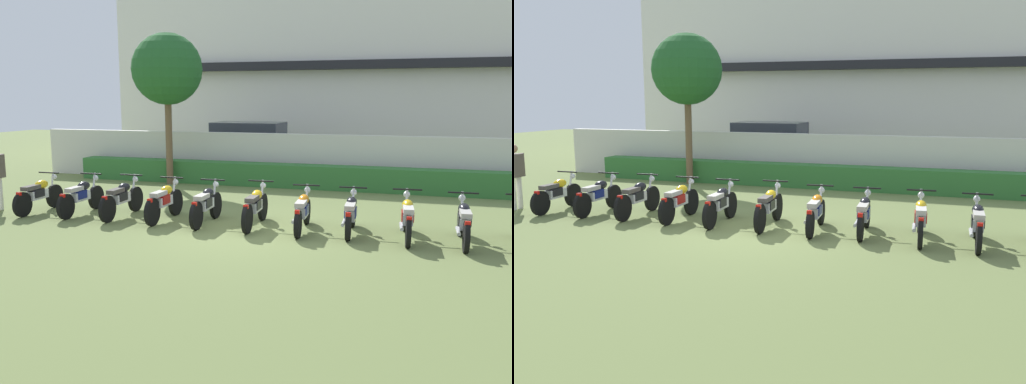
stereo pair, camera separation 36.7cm
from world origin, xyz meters
TOP-DOWN VIEW (x-y plane):
  - ground at (0.00, 0.00)m, footprint 60.00×60.00m
  - building at (0.00, 15.64)m, footprint 21.11×6.50m
  - compound_wall at (0.00, 6.83)m, footprint 20.05×0.30m
  - hedge_row at (0.00, 6.13)m, footprint 16.04×0.70m
  - parked_car at (-2.95, 9.74)m, footprint 4.52×2.11m
  - tree_near_inspector at (-4.50, 5.55)m, footprint 2.30×2.30m
  - motorcycle_in_row_0 at (-5.62, 0.45)m, footprint 0.60×1.84m
  - motorcycle_in_row_1 at (-4.46, 0.57)m, footprint 0.60×1.91m
  - motorcycle_in_row_2 at (-3.33, 0.60)m, footprint 0.60×1.97m
  - motorcycle_in_row_3 at (-2.18, 0.55)m, footprint 0.60×1.85m
  - motorcycle_in_row_4 at (-1.10, 0.52)m, footprint 0.60×1.86m
  - motorcycle_in_row_5 at (0.05, 0.60)m, footprint 0.60×1.99m
  - motorcycle_in_row_6 at (1.15, 0.53)m, footprint 0.60×1.89m
  - motorcycle_in_row_7 at (2.18, 0.60)m, footprint 0.60×1.80m
  - motorcycle_in_row_8 at (3.33, 0.48)m, footprint 0.60×1.95m
  - motorcycle_in_row_9 at (4.41, 0.44)m, footprint 0.60×1.93m
  - inspector_person at (-6.74, 0.27)m, footprint 0.23×0.68m

SIDE VIEW (x-z plane):
  - ground at x=0.00m, z-range 0.00..0.00m
  - hedge_row at x=0.00m, z-range 0.00..0.74m
  - motorcycle_in_row_7 at x=2.18m, z-range -0.03..0.91m
  - motorcycle_in_row_6 at x=1.15m, z-range -0.03..0.91m
  - motorcycle_in_row_9 at x=4.41m, z-range -0.03..0.93m
  - motorcycle_in_row_0 at x=-5.62m, z-range -0.03..0.93m
  - motorcycle_in_row_8 at x=3.33m, z-range -0.03..0.93m
  - motorcycle_in_row_1 at x=-4.46m, z-range -0.03..0.93m
  - motorcycle_in_row_4 at x=-1.10m, z-range -0.03..0.94m
  - motorcycle_in_row_2 at x=-3.33m, z-range -0.03..0.94m
  - motorcycle_in_row_3 at x=-2.18m, z-range -0.03..0.95m
  - motorcycle_in_row_5 at x=0.05m, z-range -0.03..0.95m
  - compound_wall at x=0.00m, z-range 0.00..1.67m
  - parked_car at x=-2.95m, z-range -0.01..1.88m
  - inspector_person at x=-6.74m, z-range 0.16..1.85m
  - tree_near_inspector at x=-4.50m, z-range 1.28..6.19m
  - building at x=0.00m, z-range 0.00..7.91m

